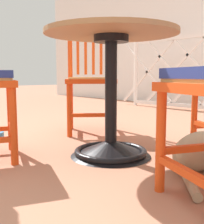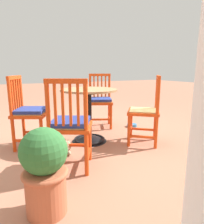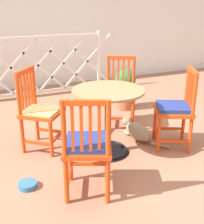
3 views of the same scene
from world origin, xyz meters
The scene contains 11 objects.
ground_plane centered at (0.00, 0.00, 0.00)m, with size 24.00×24.00×0.00m, color #A36B51.
building_wall_backdrop centered at (0.00, 3.34, 1.40)m, with size 10.00×0.20×2.80m, color white.
lattice_fence_panel centered at (-0.56, 2.66, 0.53)m, with size 3.25×0.06×1.07m.
cafe_table centered at (-0.12, 0.25, 0.28)m, with size 0.76×0.76×0.73m.
orange_chair_at_corner centered at (0.63, 0.08, 0.45)m, with size 0.54×0.54×0.91m.
orange_chair_tucked_in centered at (0.35, 0.89, 0.45)m, with size 0.54×0.54×0.91m.
orange_chair_near_fence centered at (-0.77, 0.65, 0.43)m, with size 0.56×0.56×0.91m.
orange_chair_facing_out centered at (-0.59, -0.36, 0.45)m, with size 0.53×0.53×0.91m.
tabby_cat centered at (0.35, 0.44, 0.10)m, with size 0.33×0.71×0.23m.
terracotta_planter centered at (0.72, 1.44, 0.33)m, with size 0.32×0.32×0.62m.
pet_water_bowl centered at (-1.07, -0.07, 0.03)m, with size 0.17×0.17×0.05m, color teal.
Camera 3 is at (-1.38, -2.44, 1.60)m, focal length 47.74 mm.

